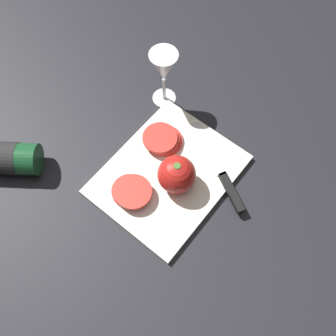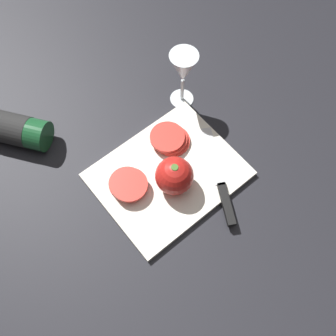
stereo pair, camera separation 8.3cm
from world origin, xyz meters
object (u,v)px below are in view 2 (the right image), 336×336
whole_tomato (174,176)px  wine_glass (183,70)px  wine_bottle (2,126)px  tomato_slice_stack_near (170,139)px  tomato_slice_stack_far (128,184)px  knife (223,192)px

whole_tomato → wine_glass: bearing=45.5°
wine_bottle → tomato_slice_stack_near: (0.30, -0.29, -0.01)m
tomato_slice_stack_far → wine_bottle: bearing=115.2°
wine_bottle → tomato_slice_stack_near: bearing=-43.4°
wine_bottle → tomato_slice_stack_far: size_ratio=3.07×
wine_bottle → tomato_slice_stack_near: size_ratio=3.18×
knife → wine_glass: bearing=7.7°
knife → tomato_slice_stack_near: tomato_slice_stack_near is taller
tomato_slice_stack_near → whole_tomato: bearing=-124.7°
knife → wine_bottle: bearing=62.3°
wine_bottle → wine_glass: (0.42, -0.20, 0.08)m
wine_glass → knife: 0.31m
knife → tomato_slice_stack_near: size_ratio=2.51×
wine_glass → tomato_slice_stack_near: wine_glass is taller
wine_glass → tomato_slice_stack_far: 0.31m
wine_bottle → wine_glass: bearing=-25.5°
whole_tomato → tomato_slice_stack_far: bearing=144.3°
wine_glass → whole_tomato: size_ratio=1.87×
wine_glass → whole_tomato: bearing=-134.5°
tomato_slice_stack_near → tomato_slice_stack_far: size_ratio=0.96×
wine_glass → tomato_slice_stack_far: bearing=-155.9°
wine_bottle → tomato_slice_stack_far: 0.35m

